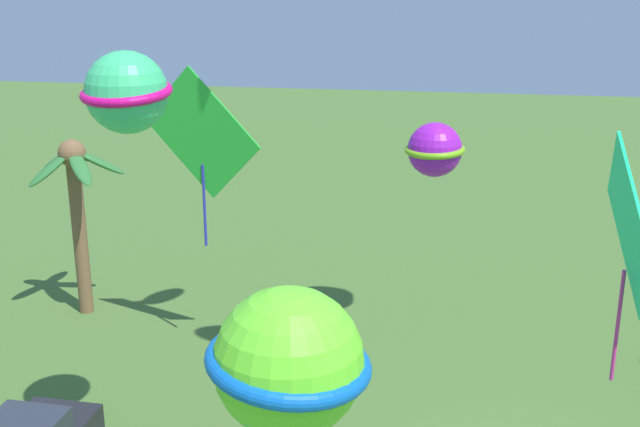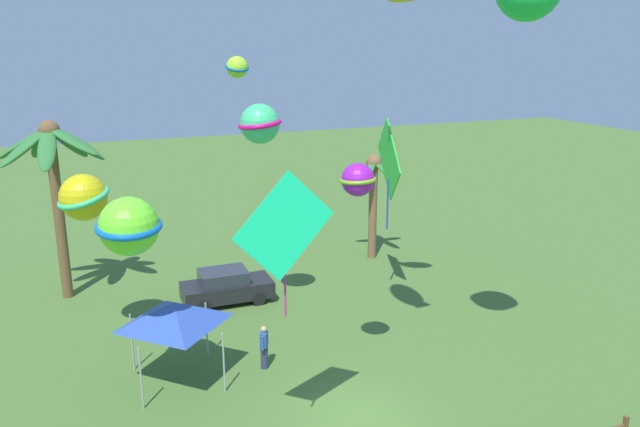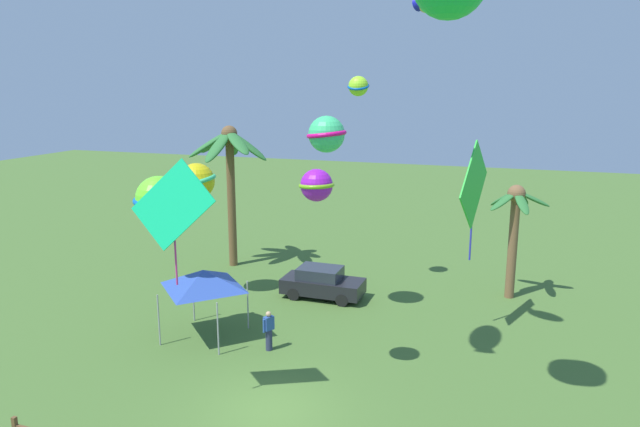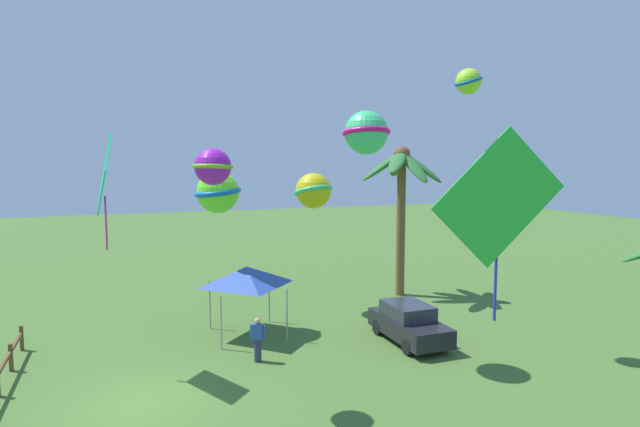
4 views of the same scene
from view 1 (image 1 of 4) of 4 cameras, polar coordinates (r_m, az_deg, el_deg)
palm_tree_0 at (r=24.44m, az=-17.62°, el=1.59°), size 2.91×2.96×5.53m
kite_ball_2 at (r=14.59m, az=-14.12°, el=8.68°), size 1.85×1.84×1.51m
kite_diamond_3 at (r=11.93m, az=21.91°, el=-1.16°), size 2.74×0.56×3.80m
kite_ball_5 at (r=14.93m, az=8.49°, el=4.69°), size 1.62×1.62×1.05m
kite_ball_8 at (r=9.04m, az=-2.34°, el=-10.88°), size 2.00×2.01×1.76m
kite_diamond_9 at (r=20.60m, az=-8.78°, el=5.72°), size 0.80×3.43×4.88m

